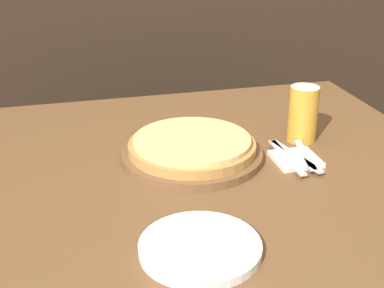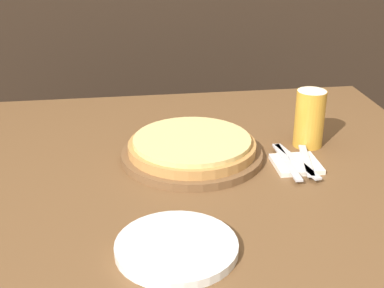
{
  "view_description": "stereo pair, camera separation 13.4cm",
  "coord_description": "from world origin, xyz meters",
  "px_view_note": "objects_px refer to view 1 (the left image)",
  "views": [
    {
      "loc": [
        -0.28,
        -1.15,
        1.3
      ],
      "look_at": [
        0.02,
        0.03,
        0.75
      ],
      "focal_mm": 50.0,
      "sensor_mm": 36.0,
      "label": 1
    },
    {
      "loc": [
        -0.15,
        -1.18,
        1.3
      ],
      "look_at": [
        0.02,
        0.03,
        0.75
      ],
      "focal_mm": 50.0,
      "sensor_mm": 36.0,
      "label": 2
    }
  ],
  "objects_px": {
    "dinner_plate": "(200,247)",
    "spoon": "(305,155)",
    "fork": "(287,157)",
    "pizza_on_board": "(192,149)",
    "dinner_knife": "(296,156)",
    "beer_glass": "(303,112)"
  },
  "relations": [
    {
      "from": "dinner_plate",
      "to": "fork",
      "type": "relative_size",
      "value": 1.13
    },
    {
      "from": "dinner_plate",
      "to": "fork",
      "type": "xyz_separation_m",
      "value": [
        0.31,
        0.31,
        0.01
      ]
    },
    {
      "from": "dinner_plate",
      "to": "spoon",
      "type": "distance_m",
      "value": 0.47
    },
    {
      "from": "fork",
      "to": "spoon",
      "type": "bearing_deg",
      "value": 0.0
    },
    {
      "from": "spoon",
      "to": "dinner_plate",
      "type": "bearing_deg",
      "value": -139.0
    },
    {
      "from": "pizza_on_board",
      "to": "dinner_plate",
      "type": "distance_m",
      "value": 0.4
    },
    {
      "from": "dinner_knife",
      "to": "pizza_on_board",
      "type": "bearing_deg",
      "value": 162.08
    },
    {
      "from": "dinner_knife",
      "to": "spoon",
      "type": "distance_m",
      "value": 0.03
    },
    {
      "from": "dinner_plate",
      "to": "dinner_knife",
      "type": "relative_size",
      "value": 1.13
    },
    {
      "from": "spoon",
      "to": "fork",
      "type": "bearing_deg",
      "value": 180.0
    },
    {
      "from": "pizza_on_board",
      "to": "beer_glass",
      "type": "xyz_separation_m",
      "value": [
        0.32,
        0.04,
        0.06
      ]
    },
    {
      "from": "beer_glass",
      "to": "fork",
      "type": "distance_m",
      "value": 0.17
    },
    {
      "from": "beer_glass",
      "to": "dinner_plate",
      "type": "distance_m",
      "value": 0.59
    },
    {
      "from": "fork",
      "to": "dinner_knife",
      "type": "xyz_separation_m",
      "value": [
        0.02,
        -0.0,
        0.0
      ]
    },
    {
      "from": "pizza_on_board",
      "to": "beer_glass",
      "type": "bearing_deg",
      "value": 7.03
    },
    {
      "from": "pizza_on_board",
      "to": "dinner_knife",
      "type": "bearing_deg",
      "value": -17.92
    },
    {
      "from": "beer_glass",
      "to": "spoon",
      "type": "bearing_deg",
      "value": -110.44
    },
    {
      "from": "fork",
      "to": "dinner_plate",
      "type": "bearing_deg",
      "value": -134.7
    },
    {
      "from": "spoon",
      "to": "dinner_knife",
      "type": "bearing_deg",
      "value": -180.0
    },
    {
      "from": "pizza_on_board",
      "to": "dinner_plate",
      "type": "height_order",
      "value": "pizza_on_board"
    },
    {
      "from": "dinner_plate",
      "to": "fork",
      "type": "distance_m",
      "value": 0.44
    },
    {
      "from": "dinner_plate",
      "to": "fork",
      "type": "height_order",
      "value": "dinner_plate"
    }
  ]
}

